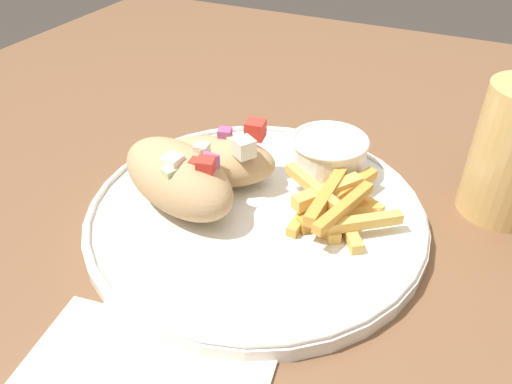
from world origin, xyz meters
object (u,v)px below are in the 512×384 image
Objects in this scene: pita_sandwich_near at (178,177)px; pita_sandwich_far at (215,160)px; plate at (256,213)px; fries_pile at (335,205)px; sauce_ramekin at (329,153)px.

pita_sandwich_near is 1.13× the size of pita_sandwich_far.
fries_pile reaches higher than plate.
fries_pile is (0.07, 0.02, 0.02)m from plate.
pita_sandwich_far is 0.13m from fries_pile.
plate is 2.34× the size of pita_sandwich_far.
pita_sandwich_near is 0.05m from pita_sandwich_far.
sauce_ramekin reaches higher than fries_pile.
pita_sandwich_far is at bearing 155.34° from plate.
pita_sandwich_near is at bearing -122.04° from pita_sandwich_far.
pita_sandwich_near is (-0.07, -0.02, 0.03)m from plate.
pita_sandwich_far reaches higher than plate.
sauce_ramekin is at bearing 113.64° from fries_pile.
pita_sandwich_near reaches higher than fries_pile.
sauce_ramekin is (0.11, 0.11, -0.01)m from pita_sandwich_near.
pita_sandwich_far is 1.14× the size of fries_pile.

